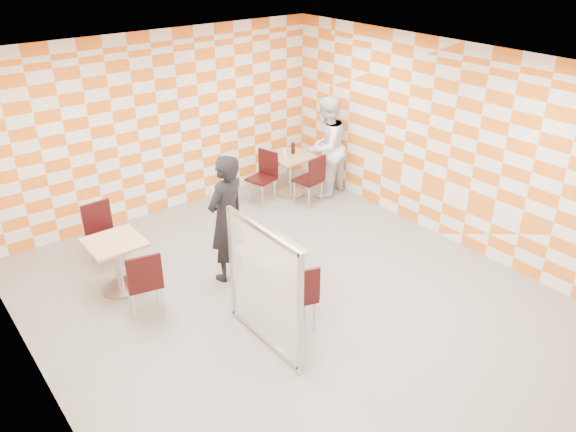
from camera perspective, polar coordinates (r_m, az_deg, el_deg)
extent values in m
plane|color=gray|center=(7.45, 0.34, -8.67)|extent=(7.00, 7.00, 0.00)
plane|color=white|center=(6.19, 0.42, 14.45)|extent=(7.00, 7.00, 0.00)
plane|color=white|center=(9.49, -12.94, 8.94)|extent=(6.00, 0.00, 6.00)
plane|color=white|center=(5.59, -24.77, -6.46)|extent=(0.00, 7.00, 7.00)
plane|color=white|center=(8.72, 16.20, 6.92)|extent=(0.00, 7.00, 7.00)
cube|color=tan|center=(7.12, -1.70, -3.54)|extent=(0.70, 0.70, 0.04)
cylinder|color=#A5A5AA|center=(7.31, -1.67, -5.97)|extent=(0.08, 0.08, 0.70)
cylinder|color=#A5A5AA|center=(7.51, -1.63, -8.24)|extent=(0.50, 0.50, 0.03)
cube|color=tan|center=(10.08, 0.27, 6.06)|extent=(0.70, 0.70, 0.04)
cylinder|color=#A5A5AA|center=(10.21, 0.27, 4.17)|extent=(0.08, 0.08, 0.70)
cylinder|color=#A5A5AA|center=(10.36, 0.27, 2.37)|extent=(0.50, 0.50, 0.03)
cube|color=tan|center=(7.64, -17.23, -2.57)|extent=(0.70, 0.70, 0.04)
cylinder|color=#A5A5AA|center=(7.82, -16.87, -4.86)|extent=(0.08, 0.08, 0.70)
cylinder|color=#A5A5AA|center=(8.00, -16.53, -7.02)|extent=(0.50, 0.50, 0.03)
cube|color=black|center=(6.78, 0.88, -8.06)|extent=(0.53, 0.53, 0.04)
cube|color=black|center=(6.49, 1.51, -7.22)|extent=(0.41, 0.17, 0.45)
cylinder|color=silver|center=(7.10, 1.69, -8.60)|extent=(0.03, 0.03, 0.43)
cylinder|color=silver|center=(7.01, -0.94, -9.14)|extent=(0.03, 0.03, 0.43)
cylinder|color=silver|center=(6.85, 2.72, -10.16)|extent=(0.03, 0.03, 0.43)
cylinder|color=silver|center=(6.75, -0.01, -10.76)|extent=(0.03, 0.03, 0.43)
cube|color=black|center=(9.81, 2.05, 3.67)|extent=(0.49, 0.49, 0.04)
cube|color=black|center=(9.60, 2.98, 4.71)|extent=(0.42, 0.11, 0.45)
cylinder|color=silver|center=(10.13, 1.92, 2.99)|extent=(0.03, 0.03, 0.43)
cylinder|color=silver|center=(9.89, 0.64, 2.40)|extent=(0.03, 0.03, 0.43)
cylinder|color=silver|center=(9.93, 3.41, 2.44)|extent=(0.03, 0.03, 0.43)
cylinder|color=silver|center=(9.69, 2.13, 1.83)|extent=(0.03, 0.03, 0.43)
cube|color=black|center=(9.86, -2.75, 3.76)|extent=(0.51, 0.51, 0.04)
cube|color=black|center=(9.90, -2.03, 5.45)|extent=(0.14, 0.42, 0.45)
cylinder|color=silver|center=(9.94, -4.10, 2.44)|extent=(0.03, 0.03, 0.43)
cylinder|color=silver|center=(9.73, -2.60, 1.93)|extent=(0.03, 0.03, 0.43)
cylinder|color=silver|center=(10.17, -2.83, 3.08)|extent=(0.03, 0.03, 0.43)
cylinder|color=silver|center=(9.97, -1.34, 2.59)|extent=(0.03, 0.03, 0.43)
cube|color=black|center=(7.24, -14.45, -6.51)|extent=(0.50, 0.50, 0.04)
cube|color=black|center=(6.94, -14.35, -5.63)|extent=(0.42, 0.13, 0.45)
cylinder|color=silver|center=(7.53, -13.24, -7.07)|extent=(0.03, 0.03, 0.43)
cylinder|color=silver|center=(7.50, -15.78, -7.60)|extent=(0.03, 0.03, 0.43)
cylinder|color=silver|center=(7.26, -12.64, -8.46)|extent=(0.03, 0.03, 0.43)
cylinder|color=silver|center=(7.22, -15.29, -9.03)|extent=(0.03, 0.03, 0.43)
cube|color=black|center=(8.40, -18.08, -2.05)|extent=(0.44, 0.44, 0.04)
cube|color=black|center=(8.46, -18.86, -0.06)|extent=(0.42, 0.06, 0.45)
cylinder|color=silver|center=(8.33, -18.44, -4.27)|extent=(0.03, 0.03, 0.43)
cylinder|color=silver|center=(8.43, -16.34, -3.53)|extent=(0.03, 0.03, 0.43)
cylinder|color=silver|center=(8.61, -19.33, -3.33)|extent=(0.03, 0.03, 0.43)
cylinder|color=silver|center=(8.70, -17.29, -2.63)|extent=(0.03, 0.03, 0.43)
cube|color=white|center=(6.32, -2.48, -7.19)|extent=(0.02, 1.30, 1.40)
cube|color=#B2B2B7|center=(5.94, -2.62, -1.45)|extent=(0.05, 1.30, 0.05)
cube|color=#B2B2B7|center=(6.75, -2.36, -12.23)|extent=(0.05, 1.30, 0.05)
cube|color=#B2B2B7|center=(5.90, 1.25, -10.01)|extent=(0.05, 0.05, 1.50)
cylinder|color=#B2B2B7|center=(6.40, 1.18, -15.55)|extent=(0.08, 0.08, 0.05)
cube|color=#B2B2B7|center=(6.78, -5.69, -4.70)|extent=(0.05, 0.05, 1.50)
cylinder|color=#B2B2B7|center=(7.21, -5.41, -9.94)|extent=(0.08, 0.08, 0.05)
imported|color=black|center=(7.55, -6.25, -0.28)|extent=(0.75, 0.60, 1.80)
imported|color=white|center=(10.03, 3.85, 7.01)|extent=(1.05, 0.91, 1.83)
cube|color=silver|center=(7.09, -1.61, -3.45)|extent=(0.38, 0.34, 0.01)
cone|color=tan|center=(7.08, -1.61, -3.36)|extent=(0.40, 0.40, 0.02)
cone|color=#F2D88C|center=(7.09, -1.71, -3.19)|extent=(0.33, 0.33, 0.01)
cylinder|color=maroon|center=(6.97, -1.53, -3.68)|extent=(0.04, 0.04, 0.01)
cylinder|color=maroon|center=(7.04, -0.85, -3.36)|extent=(0.04, 0.04, 0.01)
cylinder|color=maroon|center=(7.06, -1.52, -3.26)|extent=(0.04, 0.04, 0.01)
cylinder|color=maroon|center=(7.07, -2.09, -3.22)|extent=(0.04, 0.04, 0.01)
cylinder|color=maroon|center=(7.11, -1.27, -3.01)|extent=(0.04, 0.04, 0.01)
torus|color=black|center=(7.08, -1.14, -3.16)|extent=(0.03, 0.03, 0.01)
torus|color=black|center=(7.02, -1.46, -3.43)|extent=(0.03, 0.03, 0.01)
torus|color=black|center=(7.11, -1.68, -3.01)|extent=(0.03, 0.03, 0.01)
torus|color=black|center=(7.02, -1.98, -3.43)|extent=(0.03, 0.03, 0.01)
cylinder|color=white|center=(10.02, -0.36, 6.54)|extent=(0.06, 0.06, 0.16)
cylinder|color=red|center=(9.98, -0.37, 7.08)|extent=(0.04, 0.04, 0.04)
cylinder|color=black|center=(10.14, 0.52, 6.91)|extent=(0.07, 0.07, 0.20)
cylinder|color=red|center=(10.10, 0.53, 7.52)|extent=(0.03, 0.03, 0.03)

